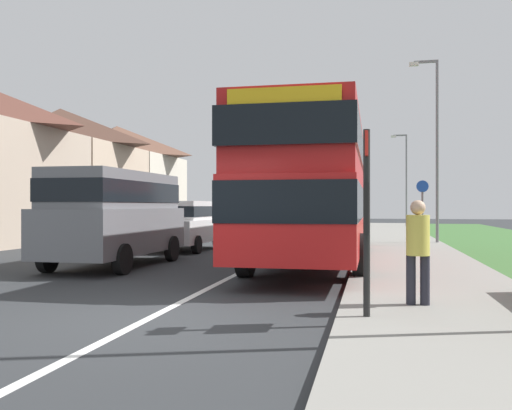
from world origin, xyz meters
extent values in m
plane|color=#2D3033|center=(0.00, 0.00, 0.00)|extent=(120.00, 120.00, 0.00)
cube|color=silver|center=(0.00, 8.00, 0.00)|extent=(0.14, 60.00, 0.01)
cube|color=gray|center=(4.20, 6.00, 0.06)|extent=(3.20, 68.00, 0.12)
cube|color=red|center=(1.56, 7.70, 1.32)|extent=(2.50, 11.31, 1.65)
cube|color=red|center=(1.56, 7.70, 2.92)|extent=(2.45, 11.08, 1.55)
cube|color=black|center=(1.56, 7.70, 1.65)|extent=(2.53, 11.37, 0.76)
cube|color=black|center=(1.56, 7.70, 3.00)|extent=(2.53, 11.37, 0.72)
cube|color=gold|center=(1.56, 2.10, 3.42)|extent=(2.00, 0.08, 0.44)
cylinder|color=black|center=(0.31, 11.21, 0.50)|extent=(0.30, 1.00, 1.00)
cylinder|color=black|center=(2.81, 11.21, 0.50)|extent=(0.30, 1.00, 1.00)
cylinder|color=black|center=(0.31, 4.59, 0.50)|extent=(0.30, 1.00, 1.00)
cylinder|color=black|center=(2.81, 4.59, 0.50)|extent=(0.30, 1.00, 1.00)
cube|color=slate|center=(-3.48, 5.95, 0.94)|extent=(1.95, 5.10, 1.15)
cube|color=slate|center=(-3.48, 5.95, 1.98)|extent=(1.72, 4.69, 0.94)
cube|color=black|center=(-3.48, 5.95, 1.93)|extent=(1.75, 4.74, 0.53)
cylinder|color=black|center=(-4.44, 7.53, 0.36)|extent=(0.20, 0.72, 0.72)
cylinder|color=black|center=(-2.53, 7.53, 0.36)|extent=(0.20, 0.72, 0.72)
cylinder|color=black|center=(-4.44, 4.36, 0.36)|extent=(0.20, 0.72, 0.72)
cylinder|color=black|center=(-2.53, 4.36, 0.36)|extent=(0.20, 0.72, 0.72)
cube|color=silver|center=(-3.45, 11.22, 0.70)|extent=(1.75, 3.97, 0.79)
cube|color=silver|center=(-3.45, 11.02, 1.42)|extent=(1.54, 2.18, 0.65)
cube|color=black|center=(-3.45, 11.02, 1.38)|extent=(1.57, 2.20, 0.36)
cylinder|color=black|center=(-4.31, 12.45, 0.30)|extent=(0.20, 0.60, 0.60)
cylinder|color=black|center=(-2.60, 12.45, 0.30)|extent=(0.20, 0.60, 0.60)
cylinder|color=black|center=(-4.31, 9.99, 0.30)|extent=(0.20, 0.60, 0.60)
cylinder|color=black|center=(-2.60, 9.99, 0.30)|extent=(0.20, 0.60, 0.60)
cylinder|color=#23232D|center=(3.63, 1.16, 0.42)|extent=(0.14, 0.14, 0.85)
cylinder|color=#23232D|center=(3.83, 1.16, 0.42)|extent=(0.14, 0.14, 0.85)
cylinder|color=#D1C14C|center=(3.73, 1.16, 1.15)|extent=(0.34, 0.34, 0.60)
sphere|color=tan|center=(3.73, 1.16, 1.56)|extent=(0.22, 0.22, 0.22)
cylinder|color=black|center=(3.00, 0.12, 1.30)|extent=(0.09, 0.09, 2.60)
cube|color=red|center=(3.00, 0.12, 2.40)|extent=(0.04, 0.44, 0.32)
cube|color=black|center=(3.00, 0.14, 1.55)|extent=(0.06, 0.52, 0.68)
cylinder|color=slate|center=(4.89, 13.95, 1.05)|extent=(0.08, 0.08, 2.10)
cylinder|color=blue|center=(4.89, 13.95, 2.30)|extent=(0.44, 0.03, 0.44)
cylinder|color=slate|center=(5.60, 15.63, 3.70)|extent=(0.12, 0.12, 7.39)
cube|color=slate|center=(5.15, 15.63, 7.34)|extent=(0.90, 0.10, 0.10)
cube|color=silver|center=(4.70, 15.63, 7.27)|extent=(0.36, 0.20, 0.14)
cylinder|color=slate|center=(5.43, 33.17, 3.32)|extent=(0.12, 0.12, 6.64)
cube|color=slate|center=(4.98, 33.17, 6.59)|extent=(0.90, 0.10, 0.10)
cube|color=silver|center=(4.53, 33.17, 6.52)|extent=(0.36, 0.20, 0.14)
cube|color=#C1A88E|center=(-13.33, 19.35, 2.38)|extent=(7.38, 6.56, 4.76)
pyramid|color=#4C3328|center=(-13.33, 19.35, 5.78)|extent=(7.38, 6.56, 2.03)
cube|color=beige|center=(-13.33, 26.04, 2.38)|extent=(7.38, 6.56, 4.76)
pyramid|color=brown|center=(-13.33, 26.04, 5.78)|extent=(7.38, 6.56, 2.03)
camera|label=1|loc=(3.08, -7.32, 1.59)|focal=38.65mm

